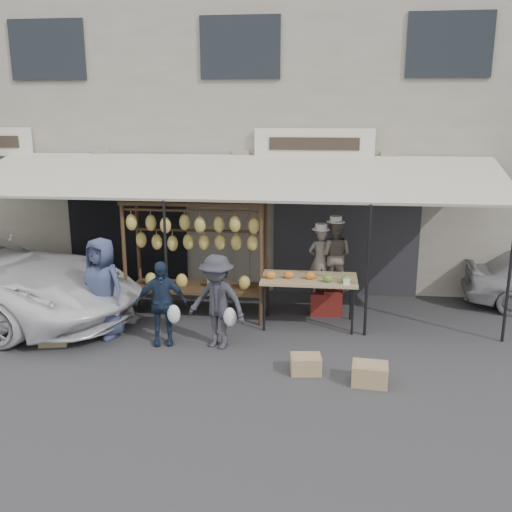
{
  "coord_description": "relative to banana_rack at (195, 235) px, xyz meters",
  "views": [
    {
      "loc": [
        1.74,
        -8.28,
        3.79
      ],
      "look_at": [
        0.57,
        1.4,
        1.3
      ],
      "focal_mm": 40.0,
      "sensor_mm": 36.0,
      "label": 1
    }
  ],
  "objects": [
    {
      "name": "ground_plane",
      "position": [
        0.6,
        -1.75,
        -1.57
      ],
      "size": [
        90.0,
        90.0,
        0.0
      ],
      "primitive_type": "plane",
      "color": "#2D2D30"
    },
    {
      "name": "shophouse",
      "position": [
        0.6,
        4.75,
        2.08
      ],
      "size": [
        24.0,
        6.15,
        7.3
      ],
      "color": "#A29C8B",
      "rests_on": "ground_plane"
    },
    {
      "name": "awning",
      "position": [
        0.61,
        0.53,
        1.01
      ],
      "size": [
        10.0,
        2.35,
        2.92
      ],
      "color": "beige",
      "rests_on": "ground_plane"
    },
    {
      "name": "banana_rack",
      "position": [
        0.0,
        0.0,
        0.0
      ],
      "size": [
        2.6,
        0.9,
        2.24
      ],
      "color": "#312314",
      "rests_on": "ground_plane"
    },
    {
      "name": "produce_table",
      "position": [
        2.11,
        -0.26,
        -0.7
      ],
      "size": [
        1.7,
        0.9,
        1.04
      ],
      "color": "tan",
      "rests_on": "ground_plane"
    },
    {
      "name": "vendor_left",
      "position": [
        2.29,
        0.36,
        -0.5
      ],
      "size": [
        0.51,
        0.4,
        1.25
      ],
      "primitive_type": "imported",
      "rotation": [
        0.0,
        0.0,
        3.37
      ],
      "color": "#645E58",
      "rests_on": "stool_left"
    },
    {
      "name": "vendor_right",
      "position": [
        2.56,
        0.4,
        -0.4
      ],
      "size": [
        0.74,
        0.62,
        1.34
      ],
      "primitive_type": "imported",
      "rotation": [
        0.0,
        0.0,
        2.94
      ],
      "color": "#5C554C",
      "rests_on": "stool_right"
    },
    {
      "name": "customer_left",
      "position": [
        -1.36,
        -1.18,
        -0.69
      ],
      "size": [
        0.99,
        0.8,
        1.74
      ],
      "primitive_type": "imported",
      "rotation": [
        0.0,
        0.0,
        -0.33
      ],
      "color": "#363E61",
      "rests_on": "ground_plane"
    },
    {
      "name": "customer_mid",
      "position": [
        -0.29,
        -1.37,
        -0.85
      ],
      "size": [
        0.89,
        0.53,
        1.43
      ],
      "primitive_type": "imported",
      "rotation": [
        0.0,
        0.0,
        0.23
      ],
      "color": "#1D2B43",
      "rests_on": "ground_plane"
    },
    {
      "name": "customer_right",
      "position": [
        0.65,
        -1.39,
        -0.78
      ],
      "size": [
        1.14,
        0.87,
        1.57
      ],
      "primitive_type": "imported",
      "rotation": [
        0.0,
        0.0,
        -0.32
      ],
      "color": "#323139",
      "rests_on": "ground_plane"
    },
    {
      "name": "stool_left",
      "position": [
        2.29,
        0.36,
        -1.34
      ],
      "size": [
        0.4,
        0.4,
        0.45
      ],
      "primitive_type": "cube",
      "rotation": [
        0.0,
        0.0,
        -0.33
      ],
      "color": "maroon",
      "rests_on": "ground_plane"
    },
    {
      "name": "stool_right",
      "position": [
        2.56,
        0.4,
        -1.32
      ],
      "size": [
        0.42,
        0.42,
        0.5
      ],
      "primitive_type": "cube",
      "rotation": [
        0.0,
        0.0,
        0.22
      ],
      "color": "maroon",
      "rests_on": "ground_plane"
    },
    {
      "name": "crate_near_a",
      "position": [
        2.13,
        -2.19,
        -1.43
      ],
      "size": [
        0.49,
        0.39,
        0.27
      ],
      "primitive_type": "cube",
      "rotation": [
        0.0,
        0.0,
        0.13
      ],
      "color": "tan",
      "rests_on": "ground_plane"
    },
    {
      "name": "crate_near_b",
      "position": [
        3.05,
        -2.44,
        -1.42
      ],
      "size": [
        0.53,
        0.43,
        0.3
      ],
      "primitive_type": "cube",
      "rotation": [
        0.0,
        0.0,
        -0.09
      ],
      "color": "tan",
      "rests_on": "ground_plane"
    },
    {
      "name": "crate_far",
      "position": [
        -2.08,
        -1.61,
        -1.43
      ],
      "size": [
        0.52,
        0.44,
        0.27
      ],
      "primitive_type": "cube",
      "rotation": [
        0.0,
        0.0,
        0.24
      ],
      "color": "tan",
      "rests_on": "ground_plane"
    }
  ]
}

